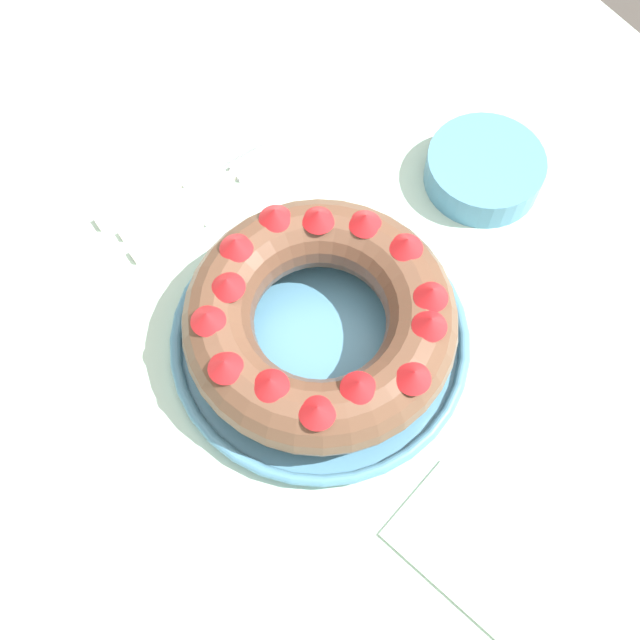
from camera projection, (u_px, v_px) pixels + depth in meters
ground_plane at (326, 511)px, 1.45m from camera, size 8.00×8.00×0.00m
dining_table at (330, 391)px, 0.85m from camera, size 1.45×1.21×0.75m
serving_dish at (320, 339)px, 0.78m from camera, size 0.31×0.31×0.02m
bundt_cake at (320, 319)px, 0.74m from camera, size 0.27×0.27×0.09m
fork at (212, 186)px, 0.87m from camera, size 0.02×0.21×0.01m
serving_knife at (176, 183)px, 0.87m from camera, size 0.02×0.24×0.01m
cake_knife at (198, 222)px, 0.85m from camera, size 0.02×0.20×0.01m
side_bowl at (484, 170)px, 0.86m from camera, size 0.14×0.14×0.04m
napkin at (465, 549)px, 0.70m from camera, size 0.16×0.12×0.00m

